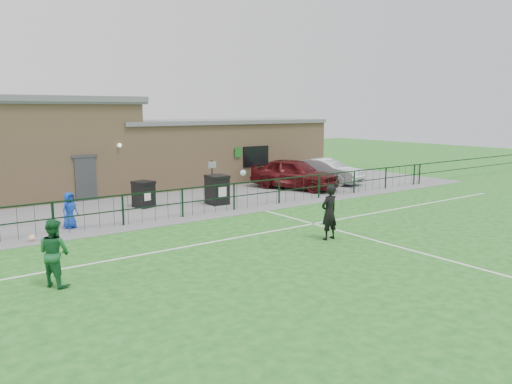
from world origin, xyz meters
TOP-DOWN VIEW (x-y plane):
  - ground at (0.00, 0.00)m, footprint 90.00×90.00m
  - paving_strip at (0.00, 13.50)m, footprint 34.00×13.00m
  - pitch_line_touch at (0.00, 7.80)m, footprint 28.00×0.10m
  - pitch_line_mid at (0.00, 4.00)m, footprint 28.00×0.10m
  - pitch_line_perp at (2.00, 0.00)m, footprint 0.10×16.00m
  - perimeter_fence at (0.00, 8.00)m, footprint 28.00×0.10m
  - wheelie_bin_left at (-1.93, 10.88)m, footprint 0.92×0.98m
  - wheelie_bin_right at (1.11, 9.58)m, footprint 0.87×0.97m
  - sign_post at (1.19, 10.14)m, footprint 0.07×0.07m
  - car_maroon at (6.89, 10.90)m, footprint 3.60×5.30m
  - car_silver at (9.71, 11.41)m, footprint 2.84×4.68m
  - spectator_child at (-5.75, 8.69)m, footprint 0.77×0.65m
  - goalkeeper_kick at (0.83, 2.07)m, footprint 1.55×3.87m
  - outfield_player at (-7.79, 2.74)m, footprint 0.96×1.03m
  - ball_ground at (-7.32, 7.59)m, footprint 0.24×0.24m
  - clubhouse at (-0.88, 16.50)m, footprint 24.25×5.40m

SIDE VIEW (x-z plane):
  - ground at x=0.00m, z-range 0.00..0.00m
  - pitch_line_touch at x=0.00m, z-range 0.00..0.01m
  - pitch_line_mid at x=0.00m, z-range 0.00..0.01m
  - pitch_line_perp at x=2.00m, z-range 0.00..0.01m
  - paving_strip at x=0.00m, z-range 0.00..0.02m
  - ball_ground at x=-7.32m, z-range 0.00..0.24m
  - wheelie_bin_left at x=-1.93m, z-range 0.02..1.10m
  - perimeter_fence at x=0.00m, z-range 0.00..1.20m
  - wheelie_bin_right at x=1.11m, z-range 0.02..1.27m
  - spectator_child at x=-5.75m, z-range 0.02..1.36m
  - car_silver at x=9.71m, z-range 0.02..1.48m
  - outfield_player at x=-7.79m, z-range 0.00..1.69m
  - car_maroon at x=6.89m, z-range 0.02..1.70m
  - goalkeeper_kick at x=0.83m, z-range -0.10..2.00m
  - sign_post at x=1.19m, z-range 0.02..2.02m
  - clubhouse at x=-0.88m, z-range -0.26..4.70m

